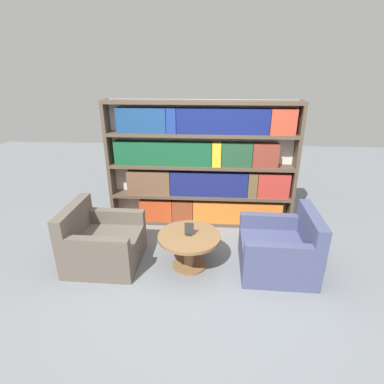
{
  "coord_description": "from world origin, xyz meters",
  "views": [
    {
      "loc": [
        0.16,
        -2.92,
        2.36
      ],
      "look_at": [
        -0.09,
        0.81,
        0.82
      ],
      "focal_mm": 28.0,
      "sensor_mm": 36.0,
      "label": 1
    }
  ],
  "objects": [
    {
      "name": "table_sign",
      "position": [
        -0.09,
        0.29,
        0.53
      ],
      "size": [
        0.11,
        0.06,
        0.17
      ],
      "color": "black",
      "rests_on": "coffee_table"
    },
    {
      "name": "ground_plane",
      "position": [
        0.0,
        0.0,
        0.0
      ],
      "size": [
        14.0,
        14.0,
        0.0
      ],
      "primitive_type": "plane",
      "color": "slate"
    },
    {
      "name": "armchair_right",
      "position": [
        1.04,
        0.31,
        0.27
      ],
      "size": [
        0.9,
        0.88,
        0.79
      ],
      "rotation": [
        0.0,
        0.0,
        -1.59
      ],
      "color": "#42476B",
      "rests_on": "ground_plane"
    },
    {
      "name": "coffee_table",
      "position": [
        -0.09,
        0.29,
        0.33
      ],
      "size": [
        0.78,
        0.78,
        0.46
      ],
      "color": "brown",
      "rests_on": "ground_plane"
    },
    {
      "name": "bookshelf",
      "position": [
        0.03,
        1.5,
        0.97
      ],
      "size": [
        2.88,
        0.3,
        1.95
      ],
      "color": "silver",
      "rests_on": "ground_plane"
    },
    {
      "name": "armchair_left",
      "position": [
        -1.23,
        0.31,
        0.27
      ],
      "size": [
        0.89,
        0.88,
        0.79
      ],
      "rotation": [
        0.0,
        0.0,
        1.56
      ],
      "color": "brown",
      "rests_on": "ground_plane"
    }
  ]
}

